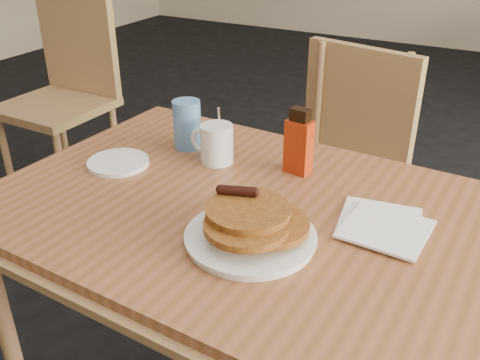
{
  "coord_description": "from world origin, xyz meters",
  "views": [
    {
      "loc": [
        0.45,
        -0.89,
        1.38
      ],
      "look_at": [
        -0.05,
        0.03,
        0.82
      ],
      "focal_mm": 40.0,
      "sensor_mm": 36.0,
      "label": 1
    }
  ],
  "objects_px": {
    "coffee_mug": "(216,143)",
    "main_table": "(252,222)",
    "chair_main_far": "(345,161)",
    "chair_wall_extra": "(67,78)",
    "blue_tumbler": "(187,124)",
    "syrup_bottle": "(299,143)",
    "pancake_plate": "(251,229)"
  },
  "relations": [
    {
      "from": "chair_wall_extra",
      "to": "syrup_bottle",
      "type": "bearing_deg",
      "value": -22.85
    },
    {
      "from": "syrup_bottle",
      "to": "coffee_mug",
      "type": "bearing_deg",
      "value": -160.45
    },
    {
      "from": "chair_main_far",
      "to": "syrup_bottle",
      "type": "height_order",
      "value": "chair_main_far"
    },
    {
      "from": "chair_wall_extra",
      "to": "pancake_plate",
      "type": "height_order",
      "value": "chair_wall_extra"
    },
    {
      "from": "pancake_plate",
      "to": "blue_tumbler",
      "type": "xyz_separation_m",
      "value": [
        -0.38,
        0.33,
        0.04
      ]
    },
    {
      "from": "chair_wall_extra",
      "to": "blue_tumbler",
      "type": "relative_size",
      "value": 7.42
    },
    {
      "from": "coffee_mug",
      "to": "blue_tumbler",
      "type": "relative_size",
      "value": 1.2
    },
    {
      "from": "syrup_bottle",
      "to": "blue_tumbler",
      "type": "relative_size",
      "value": 1.26
    },
    {
      "from": "coffee_mug",
      "to": "pancake_plate",
      "type": "bearing_deg",
      "value": -38.64
    },
    {
      "from": "chair_main_far",
      "to": "coffee_mug",
      "type": "relative_size",
      "value": 5.75
    },
    {
      "from": "main_table",
      "to": "blue_tumbler",
      "type": "bearing_deg",
      "value": 146.68
    },
    {
      "from": "main_table",
      "to": "chair_main_far",
      "type": "bearing_deg",
      "value": 90.36
    },
    {
      "from": "chair_wall_extra",
      "to": "blue_tumbler",
      "type": "xyz_separation_m",
      "value": [
        1.15,
        -0.66,
        0.21
      ]
    },
    {
      "from": "chair_main_far",
      "to": "syrup_bottle",
      "type": "xyz_separation_m",
      "value": [
        0.02,
        -0.51,
        0.27
      ]
    },
    {
      "from": "main_table",
      "to": "chair_wall_extra",
      "type": "height_order",
      "value": "chair_wall_extra"
    },
    {
      "from": "main_table",
      "to": "coffee_mug",
      "type": "xyz_separation_m",
      "value": [
        -0.2,
        0.16,
        0.1
      ]
    },
    {
      "from": "main_table",
      "to": "pancake_plate",
      "type": "bearing_deg",
      "value": -63.93
    },
    {
      "from": "pancake_plate",
      "to": "chair_wall_extra",
      "type": "bearing_deg",
      "value": 146.98
    },
    {
      "from": "coffee_mug",
      "to": "main_table",
      "type": "bearing_deg",
      "value": -30.17
    },
    {
      "from": "pancake_plate",
      "to": "syrup_bottle",
      "type": "bearing_deg",
      "value": 97.06
    },
    {
      "from": "pancake_plate",
      "to": "coffee_mug",
      "type": "xyz_separation_m",
      "value": [
        -0.26,
        0.29,
        0.02
      ]
    },
    {
      "from": "syrup_bottle",
      "to": "blue_tumbler",
      "type": "xyz_separation_m",
      "value": [
        -0.33,
        -0.01,
        -0.01
      ]
    },
    {
      "from": "syrup_bottle",
      "to": "blue_tumbler",
      "type": "distance_m",
      "value": 0.33
    },
    {
      "from": "pancake_plate",
      "to": "syrup_bottle",
      "type": "distance_m",
      "value": 0.34
    },
    {
      "from": "blue_tumbler",
      "to": "syrup_bottle",
      "type": "bearing_deg",
      "value": 0.92
    },
    {
      "from": "chair_main_far",
      "to": "blue_tumbler",
      "type": "xyz_separation_m",
      "value": [
        -0.31,
        -0.51,
        0.26
      ]
    },
    {
      "from": "chair_wall_extra",
      "to": "syrup_bottle",
      "type": "xyz_separation_m",
      "value": [
        1.48,
        -0.65,
        0.22
      ]
    },
    {
      "from": "pancake_plate",
      "to": "coffee_mug",
      "type": "relative_size",
      "value": 1.67
    },
    {
      "from": "chair_main_far",
      "to": "coffee_mug",
      "type": "height_order",
      "value": "chair_main_far"
    },
    {
      "from": "main_table",
      "to": "blue_tumbler",
      "type": "distance_m",
      "value": 0.39
    },
    {
      "from": "chair_main_far",
      "to": "chair_wall_extra",
      "type": "bearing_deg",
      "value": -172.69
    },
    {
      "from": "chair_wall_extra",
      "to": "syrup_bottle",
      "type": "relative_size",
      "value": 5.89
    }
  ]
}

